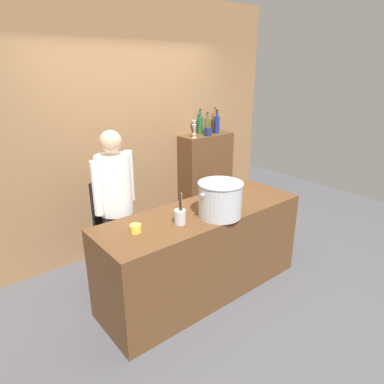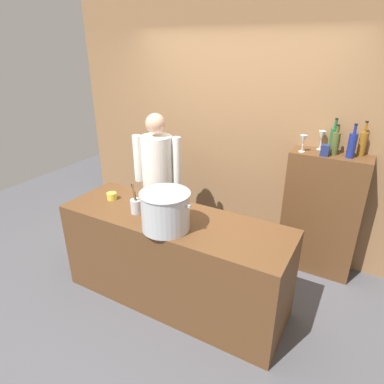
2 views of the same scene
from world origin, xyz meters
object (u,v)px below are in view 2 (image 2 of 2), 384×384
object	(u,v)px
wine_bottle_green	(333,139)
spice_tin_navy	(325,150)
wine_bottle_cobalt	(352,145)
wine_bottle_amber	(362,143)
utensil_crock	(136,206)
stockpot_large	(165,211)
butter_jar	(112,196)
wine_bottle_olive	(335,143)
chef	(158,176)
wine_glass_tall	(322,136)
wine_glass_short	(303,140)

from	to	relation	value
wine_bottle_green	spice_tin_navy	distance (m)	0.21
wine_bottle_cobalt	wine_bottle_amber	bearing A→B (deg)	57.12
utensil_crock	wine_bottle_amber	world-z (taller)	wine_bottle_amber
stockpot_large	butter_jar	bearing A→B (deg)	165.31
wine_bottle_amber	stockpot_large	bearing A→B (deg)	-131.15
wine_bottle_olive	wine_bottle_cobalt	distance (m)	0.15
utensil_crock	stockpot_large	bearing A→B (deg)	-14.30
butter_jar	wine_bottle_olive	world-z (taller)	wine_bottle_olive
chef	butter_jar	bearing A→B (deg)	58.46
utensil_crock	wine_glass_tall	world-z (taller)	wine_glass_tall
butter_jar	wine_glass_short	xyz separation A→B (m)	(1.54, 1.10, 0.51)
wine_bottle_olive	wine_bottle_green	bearing A→B (deg)	108.52
chef	wine_bottle_amber	distance (m)	2.09
utensil_crock	spice_tin_navy	distance (m)	1.85
wine_bottle_green	wine_glass_short	size ratio (longest dim) A/B	1.94
chef	butter_jar	size ratio (longest dim) A/B	17.25
stockpot_large	wine_bottle_olive	xyz separation A→B (m)	(1.05, 1.37, 0.38)
wine_glass_short	wine_glass_tall	size ratio (longest dim) A/B	0.88
utensil_crock	wine_bottle_olive	xyz separation A→B (m)	(1.44, 1.27, 0.47)
chef	spice_tin_navy	xyz separation A→B (m)	(1.63, 0.46, 0.42)
wine_bottle_cobalt	wine_glass_short	bearing A→B (deg)	-174.80
butter_jar	wine_glass_tall	world-z (taller)	wine_glass_tall
chef	wine_bottle_green	xyz separation A→B (m)	(1.66, 0.66, 0.49)
wine_bottle_green	wine_bottle_cobalt	world-z (taller)	wine_bottle_green
stockpot_large	wine_glass_short	bearing A→B (deg)	59.56
wine_bottle_cobalt	chef	bearing A→B (deg)	-164.09
chef	wine_glass_short	bearing A→B (deg)	179.54
wine_bottle_olive	wine_bottle_cobalt	size ratio (longest dim) A/B	0.91
wine_bottle_green	butter_jar	bearing A→B (deg)	-144.67
wine_glass_short	butter_jar	bearing A→B (deg)	-144.60
utensil_crock	wine_bottle_amber	xyz separation A→B (m)	(1.67, 1.36, 0.48)
spice_tin_navy	butter_jar	bearing A→B (deg)	-148.60
stockpot_large	wine_bottle_green	world-z (taller)	wine_bottle_green
wine_bottle_amber	utensil_crock	bearing A→B (deg)	-140.71
chef	utensil_crock	size ratio (longest dim) A/B	5.54
wine_bottle_green	wine_bottle_olive	bearing A→B (deg)	-71.48
wine_bottle_cobalt	wine_glass_tall	size ratio (longest dim) A/B	1.67
utensil_crock	wine_bottle_green	distance (m)	2.02
chef	butter_jar	world-z (taller)	chef
wine_bottle_olive	wine_glass_short	world-z (taller)	wine_bottle_olive
wine_bottle_cobalt	wine_glass_short	size ratio (longest dim) A/B	1.90
chef	wine_bottle_olive	xyz separation A→B (m)	(1.70, 0.56, 0.48)
wine_glass_tall	utensil_crock	bearing A→B (deg)	-133.32
wine_glass_tall	wine_glass_short	bearing A→B (deg)	-129.68
chef	wine_bottle_cobalt	size ratio (longest dim) A/B	5.18
utensil_crock	wine_glass_tall	bearing A→B (deg)	46.68
butter_jar	wine_bottle_amber	world-z (taller)	wine_bottle_amber
butter_jar	spice_tin_navy	size ratio (longest dim) A/B	0.90
wine_bottle_green	wine_bottle_amber	xyz separation A→B (m)	(0.26, -0.01, -0.00)
stockpot_large	butter_jar	size ratio (longest dim) A/B	4.90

